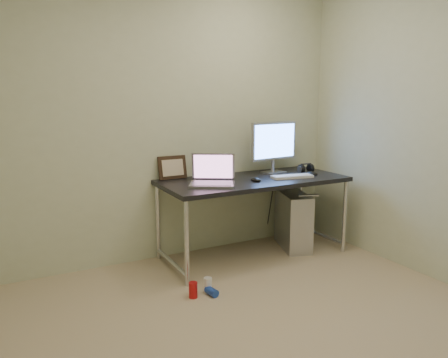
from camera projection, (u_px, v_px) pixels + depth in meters
floor at (274, 344)px, 2.70m from camera, size 3.50×3.50×0.00m
wall_back at (168, 125)px, 3.98m from camera, size 3.50×0.02×2.50m
desk at (254, 186)px, 4.08m from camera, size 1.74×0.76×0.75m
tower_computer at (293, 220)px, 4.38m from camera, size 0.39×0.58×0.59m
cable_a at (271, 202)px, 4.61m from camera, size 0.01×0.16×0.69m
cable_b at (279, 204)px, 4.64m from camera, size 0.02×0.11×0.71m
can_red at (193, 290)px, 3.31m from camera, size 0.09×0.09×0.12m
can_white at (208, 285)px, 3.40m from camera, size 0.07×0.07×0.12m
can_blue at (212, 292)px, 3.35m from camera, size 0.08×0.12×0.06m
laptop at (213, 177)px, 3.79m from camera, size 0.48×0.46×0.26m
monitor at (274, 143)px, 4.30m from camera, size 0.54×0.18×0.51m
keyboard at (292, 177)px, 4.10m from camera, size 0.41×0.19×0.02m
mouse_right at (312, 173)px, 4.25m from camera, size 0.09×0.13×0.04m
mouse_left at (256, 179)px, 3.94m from camera, size 0.08×0.12×0.04m
headphones at (306, 169)px, 4.45m from camera, size 0.15×0.09×0.10m
picture_frame at (172, 167)px, 4.03m from camera, size 0.27×0.08×0.22m
webcam at (204, 169)px, 4.07m from camera, size 0.04×0.03×0.12m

